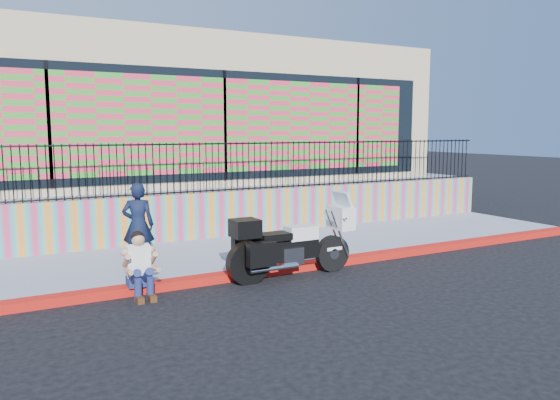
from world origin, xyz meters
TOP-DOWN VIEW (x-y plane):
  - ground at (0.00, 0.00)m, footprint 90.00×90.00m
  - red_curb at (0.00, 0.00)m, footprint 16.00×0.30m
  - sidewalk at (0.00, 1.65)m, footprint 16.00×3.00m
  - mural_wall at (0.00, 3.25)m, footprint 16.00×0.20m
  - metal_fence at (0.00, 3.25)m, footprint 15.80×0.04m
  - elevated_platform at (0.00, 8.35)m, footprint 16.00×10.00m
  - storefront_building at (0.00, 8.13)m, footprint 14.00×8.06m
  - police_motorcycle at (-0.61, -0.35)m, footprint 2.51×0.83m
  - police_officer at (-3.03, 1.19)m, footprint 0.68×0.55m
  - seated_man at (-3.36, -0.26)m, footprint 0.54×0.71m

SIDE VIEW (x-z plane):
  - ground at x=0.00m, z-range 0.00..0.00m
  - red_curb at x=0.00m, z-range 0.00..0.15m
  - sidewalk at x=0.00m, z-range 0.00..0.15m
  - seated_man at x=-3.36m, z-range -0.08..0.98m
  - elevated_platform at x=0.00m, z-range 0.00..1.25m
  - police_motorcycle at x=-0.61m, z-range -0.13..1.44m
  - mural_wall at x=0.00m, z-range 0.15..1.25m
  - police_officer at x=-3.03m, z-range 0.15..1.76m
  - metal_fence at x=0.00m, z-range 1.25..2.45m
  - storefront_building at x=0.00m, z-range 1.25..5.25m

